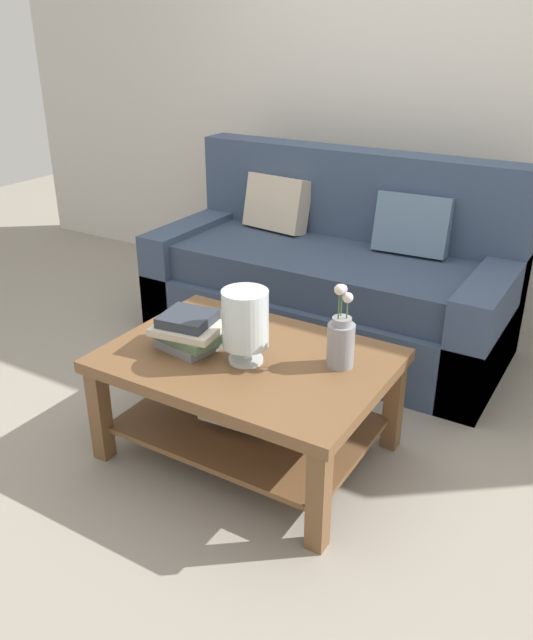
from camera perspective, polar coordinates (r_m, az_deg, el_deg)
The scene contains 7 objects.
ground_plane at distance 3.21m, azimuth 0.65°, elevation -7.67°, with size 10.00×10.00×0.00m, color gray.
back_wall at distance 4.23m, azimuth 12.85°, elevation 19.16°, with size 6.40×0.12×2.70m, color beige.
couch at distance 3.77m, azimuth 5.73°, elevation 3.52°, with size 2.01×0.90×1.06m.
coffee_table at distance 2.74m, azimuth -1.66°, elevation -5.61°, with size 1.14×0.82×0.48m.
book_stack_main at distance 2.72m, azimuth -6.85°, elevation -1.02°, with size 0.31×0.27×0.15m.
glass_hurricane_vase at distance 2.55m, azimuth -1.88°, elevation -0.06°, with size 0.19×0.19×0.31m.
flower_pitcher at distance 2.56m, azimuth 6.54°, elevation -1.67°, with size 0.11×0.11×0.35m.
Camera 1 is at (1.37, -2.34, 1.73)m, focal length 36.51 mm.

